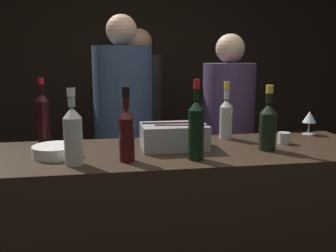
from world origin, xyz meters
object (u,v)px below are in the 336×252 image
(ice_bin_with_bottles, at_px, (174,135))
(white_wine_bottle, at_px, (73,134))
(bowl_white, at_px, (56,151))
(person_in_hoodie, at_px, (140,123))
(red_wine_bottle_burgundy, at_px, (196,128))
(person_blond_tee, at_px, (124,132))
(wine_glass, at_px, (309,118))
(champagne_bottle, at_px, (268,124))
(red_wine_bottle_tall, at_px, (43,117))
(person_grey_polo, at_px, (228,137))
(rose_wine_bottle, at_px, (226,116))
(red_wine_bottle_black_foil, at_px, (127,131))
(candle_votive, at_px, (284,138))

(ice_bin_with_bottles, xyz_separation_m, white_wine_bottle, (-0.49, -0.22, 0.07))
(bowl_white, bearing_deg, person_in_hoodie, 67.80)
(bowl_white, bearing_deg, red_wine_bottle_burgundy, -13.88)
(red_wine_bottle_burgundy, height_order, person_blond_tee, person_blond_tee)
(white_wine_bottle, height_order, person_blond_tee, person_blond_tee)
(wine_glass, height_order, white_wine_bottle, white_wine_bottle)
(ice_bin_with_bottles, distance_m, champagne_bottle, 0.48)
(bowl_white, xyz_separation_m, champagne_bottle, (1.05, -0.05, 0.10))
(ice_bin_with_bottles, distance_m, bowl_white, 0.59)
(ice_bin_with_bottles, relative_size, red_wine_bottle_tall, 0.94)
(bowl_white, bearing_deg, person_blond_tee, 66.03)
(red_wine_bottle_tall, xyz_separation_m, person_grey_polo, (1.23, 0.55, -0.27))
(white_wine_bottle, height_order, person_grey_polo, person_grey_polo)
(rose_wine_bottle, relative_size, red_wine_bottle_black_foil, 0.97)
(bowl_white, height_order, red_wine_bottle_burgundy, red_wine_bottle_burgundy)
(person_in_hoodie, distance_m, person_blond_tee, 0.50)
(wine_glass, distance_m, person_blond_tee, 1.24)
(red_wine_bottle_black_foil, bearing_deg, person_in_hoodie, 82.23)
(red_wine_bottle_black_foil, xyz_separation_m, person_grey_polo, (0.81, 0.97, -0.26))
(candle_votive, xyz_separation_m, red_wine_bottle_burgundy, (-0.55, -0.23, 0.12))
(red_wine_bottle_tall, bearing_deg, wine_glass, -0.51)
(ice_bin_with_bottles, distance_m, red_wine_bottle_burgundy, 0.25)
(wine_glass, height_order, person_blond_tee, person_blond_tee)
(bowl_white, bearing_deg, wine_glass, 10.60)
(rose_wine_bottle, height_order, champagne_bottle, same)
(person_blond_tee, bearing_deg, person_grey_polo, -141.76)
(champagne_bottle, bearing_deg, rose_wine_bottle, 112.76)
(red_wine_bottle_tall, height_order, person_grey_polo, person_grey_polo)
(ice_bin_with_bottles, xyz_separation_m, person_in_hoodie, (-0.06, 1.22, -0.15))
(bowl_white, distance_m, person_in_hoodie, 1.40)
(champagne_bottle, xyz_separation_m, person_grey_polo, (0.09, 0.88, -0.26))
(red_wine_bottle_tall, bearing_deg, white_wine_bottle, -66.67)
(candle_votive, bearing_deg, person_grey_polo, 94.51)
(red_wine_bottle_burgundy, xyz_separation_m, person_blond_tee, (-0.28, 0.98, -0.21))
(champagne_bottle, bearing_deg, bowl_white, 177.49)
(white_wine_bottle, distance_m, person_in_hoodie, 1.52)
(white_wine_bottle, bearing_deg, rose_wine_bottle, 25.95)
(candle_votive, xyz_separation_m, person_grey_polo, (-0.06, 0.77, -0.16))
(rose_wine_bottle, xyz_separation_m, champagne_bottle, (0.12, -0.29, 0.00))
(champagne_bottle, bearing_deg, red_wine_bottle_tall, 163.71)
(rose_wine_bottle, bearing_deg, wine_glass, 2.76)
(wine_glass, relative_size, person_grey_polo, 0.08)
(bowl_white, distance_m, red_wine_bottle_tall, 0.33)
(ice_bin_with_bottles, relative_size, person_in_hoodie, 0.19)
(red_wine_bottle_black_foil, distance_m, person_grey_polo, 1.29)
(wine_glass, xyz_separation_m, white_wine_bottle, (-1.37, -0.43, 0.04))
(red_wine_bottle_tall, bearing_deg, person_blond_tee, 49.28)
(red_wine_bottle_burgundy, height_order, person_grey_polo, person_grey_polo)
(white_wine_bottle, height_order, person_in_hoodie, person_in_hoodie)
(bowl_white, height_order, champagne_bottle, champagne_bottle)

